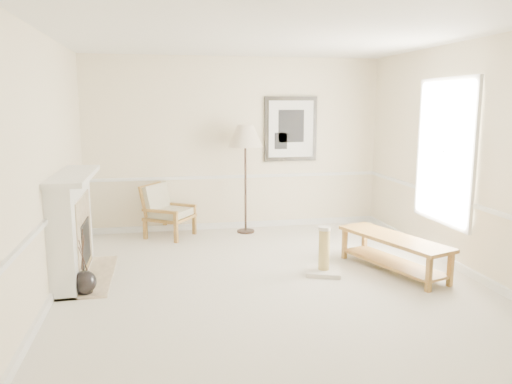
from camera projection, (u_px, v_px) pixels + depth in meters
ground at (271, 282)px, 6.03m from camera, size 5.50×5.50×0.00m
room at (282, 126)px, 5.81m from camera, size 5.04×5.54×2.92m
fireplace at (73, 228)px, 6.06m from camera, size 0.64×1.64×1.31m
floor_vase at (85, 283)px, 5.60m from camera, size 0.27×0.27×0.78m
armchair at (165, 208)px, 8.06m from camera, size 0.93×0.91×0.85m
floor_lamp at (245, 139)px, 8.10m from camera, size 0.60×0.60×1.79m
bench at (393, 248)px, 6.37m from camera, size 0.98×1.67×0.46m
scratching_post at (324, 259)px, 6.31m from camera, size 0.55×0.55×0.61m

